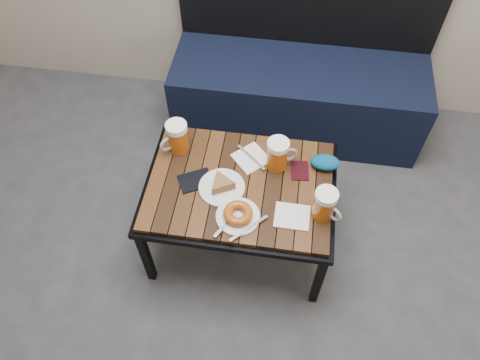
# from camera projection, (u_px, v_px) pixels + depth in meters

# --- Properties ---
(bench) EXTENTS (1.40, 0.50, 0.95)m
(bench) POSITION_uv_depth(u_px,v_px,m) (298.00, 88.00, 2.68)
(bench) COLOR black
(bench) RESTS_ON ground
(cafe_table) EXTENTS (0.84, 0.62, 0.47)m
(cafe_table) POSITION_uv_depth(u_px,v_px,m) (240.00, 190.00, 2.07)
(cafe_table) COLOR black
(cafe_table) RESTS_ON ground
(beer_mug_left) EXTENTS (0.14, 0.13, 0.15)m
(beer_mug_left) POSITION_uv_depth(u_px,v_px,m) (177.00, 137.00, 2.09)
(beer_mug_left) COLOR #B04C0E
(beer_mug_left) RESTS_ON cafe_table
(beer_mug_centre) EXTENTS (0.15, 0.12, 0.15)m
(beer_mug_centre) POSITION_uv_depth(u_px,v_px,m) (278.00, 154.00, 2.04)
(beer_mug_centre) COLOR #B04C0E
(beer_mug_centre) RESTS_ON cafe_table
(beer_mug_right) EXTENTS (0.14, 0.13, 0.15)m
(beer_mug_right) POSITION_uv_depth(u_px,v_px,m) (325.00, 204.00, 1.88)
(beer_mug_right) COLOR #B04C0E
(beer_mug_right) RESTS_ON cafe_table
(plate_pie) EXTENTS (0.20, 0.20, 0.06)m
(plate_pie) POSITION_uv_depth(u_px,v_px,m) (222.00, 185.00, 2.01)
(plate_pie) COLOR white
(plate_pie) RESTS_ON cafe_table
(plate_bagel) EXTENTS (0.22, 0.22, 0.05)m
(plate_bagel) POSITION_uv_depth(u_px,v_px,m) (238.00, 215.00, 1.92)
(plate_bagel) COLOR white
(plate_bagel) RESTS_ON cafe_table
(napkin_left) EXTENTS (0.19, 0.19, 0.01)m
(napkin_left) POSITION_uv_depth(u_px,v_px,m) (251.00, 158.00, 2.12)
(napkin_left) COLOR white
(napkin_left) RESTS_ON cafe_table
(napkin_right) EXTENTS (0.15, 0.12, 0.01)m
(napkin_right) POSITION_uv_depth(u_px,v_px,m) (292.00, 216.00, 1.93)
(napkin_right) COLOR white
(napkin_right) RESTS_ON cafe_table
(passport_navy) EXTENTS (0.17, 0.16, 0.01)m
(passport_navy) POSITION_uv_depth(u_px,v_px,m) (195.00, 180.00, 2.04)
(passport_navy) COLOR black
(passport_navy) RESTS_ON cafe_table
(passport_burgundy) EXTENTS (0.09, 0.12, 0.01)m
(passport_burgundy) POSITION_uv_depth(u_px,v_px,m) (300.00, 171.00, 2.08)
(passport_burgundy) COLOR black
(passport_burgundy) RESTS_ON cafe_table
(knit_pouch) EXTENTS (0.13, 0.09, 0.06)m
(knit_pouch) POSITION_uv_depth(u_px,v_px,m) (325.00, 162.00, 2.07)
(knit_pouch) COLOR navy
(knit_pouch) RESTS_ON cafe_table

